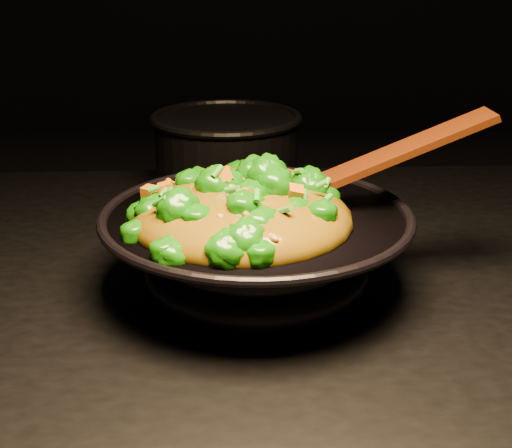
{
  "coord_description": "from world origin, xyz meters",
  "views": [
    {
      "loc": [
        -0.09,
        -0.81,
        1.29
      ],
      "look_at": [
        -0.05,
        -0.04,
        0.98
      ],
      "focal_mm": 50.0,
      "sensor_mm": 36.0,
      "label": 1
    }
  ],
  "objects": [
    {
      "name": "spatula",
      "position": [
        0.08,
        -0.03,
        1.05
      ],
      "size": [
        0.29,
        0.05,
        0.12
      ],
      "primitive_type": "cube",
      "rotation": [
        0.0,
        -0.38,
        0.03
      ],
      "color": "#381705",
      "rests_on": "wok"
    },
    {
      "name": "stir_fry",
      "position": [
        -0.07,
        -0.07,
        1.04
      ],
      "size": [
        0.31,
        0.31,
        0.09
      ],
      "primitive_type": null,
      "rotation": [
        0.0,
        0.0,
        0.29
      ],
      "color": "#145A06",
      "rests_on": "wok"
    },
    {
      "name": "back_pot",
      "position": [
        -0.08,
        0.32,
        0.97
      ],
      "size": [
        0.29,
        0.29,
        0.13
      ],
      "primitive_type": "cylinder",
      "rotation": [
        0.0,
        0.0,
        -0.33
      ],
      "color": "black",
      "rests_on": "stovetop"
    },
    {
      "name": "wok",
      "position": [
        -0.05,
        -0.05,
        0.95
      ],
      "size": [
        0.39,
        0.39,
        0.1
      ],
      "primitive_type": null,
      "rotation": [
        0.0,
        0.0,
        -0.13
      ],
      "color": "black",
      "rests_on": "stovetop"
    }
  ]
}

